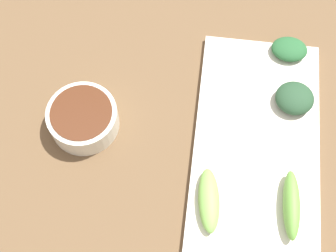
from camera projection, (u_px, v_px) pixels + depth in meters
name	position (u px, v px, depth m)	size (l,w,h in m)	color
tabletop	(189.00, 146.00, 0.72)	(2.10, 2.10, 0.02)	brown
sauce_bowl	(81.00, 118.00, 0.70)	(0.10, 0.10, 0.04)	silver
serving_plate	(254.00, 143.00, 0.70)	(0.18, 0.36, 0.01)	silver
broccoli_leafy_0	(288.00, 49.00, 0.75)	(0.06, 0.05, 0.02)	#255A2F
broccoli_stalk_1	(207.00, 200.00, 0.65)	(0.03, 0.09, 0.02)	#7AB74F
broccoli_stalk_2	(289.00, 205.00, 0.64)	(0.02, 0.10, 0.03)	#66A43F
broccoli_leafy_3	(293.00, 98.00, 0.71)	(0.06, 0.06, 0.03)	#26472C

